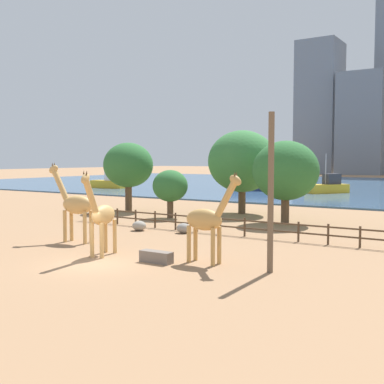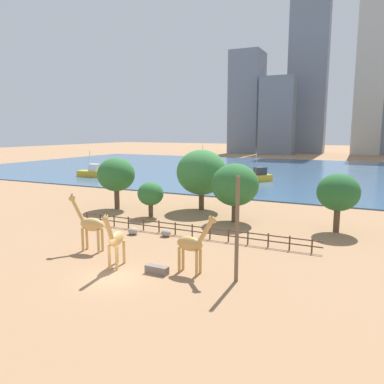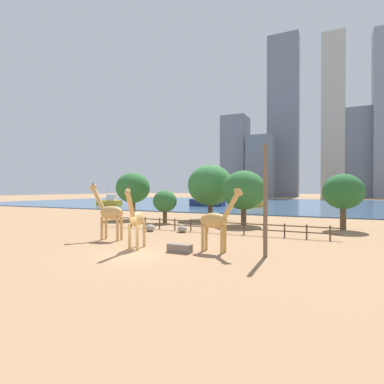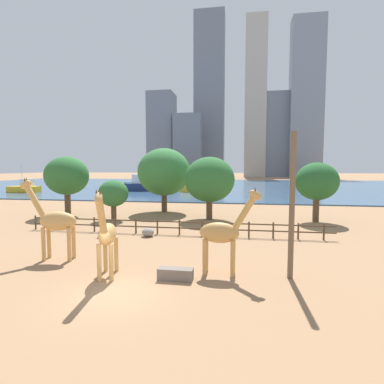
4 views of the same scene
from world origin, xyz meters
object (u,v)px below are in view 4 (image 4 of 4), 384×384
(boat_tug, at_px, (140,183))
(feeding_trough, at_px, (175,274))
(boulder_by_pole, at_px, (105,233))
(utility_pole, at_px, (292,206))
(giraffe_young, at_px, (107,235))
(tree_center_broad, at_px, (164,172))
(tree_left_large, at_px, (113,194))
(tree_right_small, at_px, (67,176))
(boulder_near_fence, at_px, (148,232))
(tree_left_small, at_px, (209,180))
(boat_ferry, at_px, (144,185))
(boat_sailboat, at_px, (195,187))
(giraffe_tall, at_px, (223,233))
(tree_right_tall, at_px, (317,182))
(boat_barge, at_px, (25,188))
(giraffe_companion, at_px, (55,221))

(boat_tug, bearing_deg, feeding_trough, 78.07)
(boulder_by_pole, bearing_deg, utility_pole, -27.33)
(giraffe_young, bearing_deg, tree_center_broad, 173.31)
(tree_left_large, height_order, tree_right_small, tree_right_small)
(boulder_by_pole, height_order, boat_tug, boat_tug)
(giraffe_young, bearing_deg, feeding_trough, 79.78)
(boulder_near_fence, height_order, tree_left_small, tree_left_small)
(tree_left_small, bearing_deg, boat_ferry, 118.95)
(giraffe_young, height_order, boat_sailboat, boat_sailboat)
(utility_pole, xyz_separation_m, boat_sailboat, (-12.92, 51.36, -2.57))
(boat_ferry, bearing_deg, utility_pole, -63.71)
(giraffe_tall, relative_size, utility_pole, 0.63)
(boat_sailboat, bearing_deg, feeding_trough, 41.45)
(boulder_near_fence, bearing_deg, boulder_by_pole, -166.87)
(tree_left_small, bearing_deg, boulder_by_pole, -128.01)
(utility_pole, xyz_separation_m, tree_center_broad, (-12.17, 21.15, 1.34))
(utility_pole, bearing_deg, tree_center_broad, 119.93)
(boulder_by_pole, bearing_deg, giraffe_tall, -34.61)
(boulder_near_fence, bearing_deg, tree_left_large, 131.35)
(utility_pole, bearing_deg, tree_right_tall, 72.93)
(tree_right_tall, height_order, tree_right_small, tree_right_small)
(giraffe_tall, distance_m, tree_left_small, 16.98)
(giraffe_tall, relative_size, feeding_trough, 2.63)
(tree_right_tall, relative_size, boat_tug, 0.77)
(boulder_by_pole, height_order, tree_left_small, tree_left_small)
(boulder_near_fence, bearing_deg, boat_barge, 138.17)
(giraffe_companion, height_order, boat_sailboat, boat_sailboat)
(boulder_by_pole, bearing_deg, tree_left_large, 108.64)
(tree_left_small, height_order, boat_ferry, tree_left_small)
(tree_left_small, bearing_deg, boat_tug, 117.58)
(tree_center_broad, bearing_deg, giraffe_companion, -94.84)
(giraffe_companion, bearing_deg, tree_right_tall, -146.83)
(boat_ferry, bearing_deg, boat_barge, -161.40)
(giraffe_young, relative_size, utility_pole, 0.63)
(tree_right_small, bearing_deg, tree_center_broad, 22.06)
(tree_right_tall, distance_m, boat_sailboat, 38.95)
(giraffe_tall, xyz_separation_m, boat_barge, (-45.78, 42.79, -1.05))
(boulder_by_pole, bearing_deg, tree_right_small, 133.56)
(utility_pole, relative_size, tree_right_small, 1.08)
(giraffe_companion, distance_m, boat_ferry, 51.18)
(giraffe_companion, bearing_deg, tree_left_small, -123.62)
(giraffe_companion, height_order, boat_tug, boat_tug)
(boulder_by_pole, bearing_deg, feeding_trough, -46.55)
(boulder_near_fence, distance_m, boat_tug, 56.84)
(tree_center_broad, relative_size, tree_right_small, 1.16)
(giraffe_companion, xyz_separation_m, utility_pole, (13.88, -0.95, 1.33))
(giraffe_companion, xyz_separation_m, boat_tug, (-15.35, 60.37, -1.07))
(giraffe_tall, distance_m, boulder_near_fence, 10.37)
(giraffe_tall, xyz_separation_m, giraffe_young, (-5.89, -1.45, 0.00))
(tree_center_broad, relative_size, boat_ferry, 0.93)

